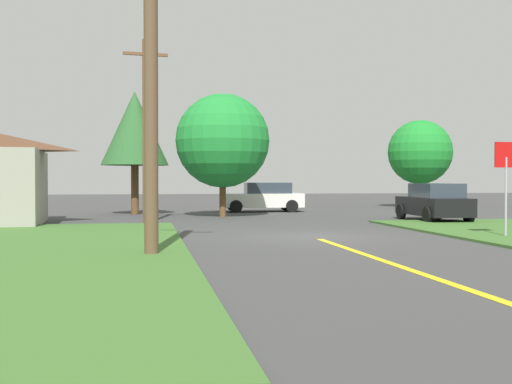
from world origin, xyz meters
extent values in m
plane|color=#3D3D3D|center=(0.00, 0.00, 0.00)|extent=(120.00, 120.00, 0.00)
cube|color=yellow|center=(0.00, -8.00, 0.01)|extent=(0.20, 14.00, 0.01)
cylinder|color=#9EA0A8|center=(5.65, -1.61, 1.23)|extent=(0.07, 0.07, 2.45)
cube|color=red|center=(5.65, -1.61, 2.53)|extent=(0.77, 0.07, 0.77)
cube|color=black|center=(7.08, 6.24, 0.64)|extent=(1.93, 4.35, 0.76)
cube|color=#2D3842|center=(7.07, 5.94, 1.32)|extent=(1.66, 2.41, 0.60)
cylinder|color=black|center=(6.25, 7.73, 0.34)|extent=(0.24, 0.69, 0.68)
cylinder|color=black|center=(8.01, 7.68, 0.34)|extent=(0.24, 0.69, 0.68)
cylinder|color=black|center=(6.16, 4.81, 0.34)|extent=(0.24, 0.69, 0.68)
cylinder|color=black|center=(7.92, 4.76, 0.34)|extent=(0.24, 0.69, 0.68)
cube|color=white|center=(1.28, 15.37, 0.64)|extent=(4.56, 1.95, 0.76)
cube|color=#2D3842|center=(1.60, 15.35, 1.32)|extent=(2.53, 1.67, 0.60)
cylinder|color=black|center=(-0.29, 14.54, 0.34)|extent=(0.69, 0.24, 0.68)
cylinder|color=black|center=(-0.23, 16.30, 0.34)|extent=(0.69, 0.24, 0.68)
cylinder|color=black|center=(2.78, 14.43, 0.34)|extent=(0.69, 0.24, 0.68)
cylinder|color=black|center=(2.84, 16.20, 0.34)|extent=(0.69, 0.24, 0.68)
cylinder|color=brown|center=(-4.98, -4.39, 4.05)|extent=(0.32, 0.32, 8.10)
cylinder|color=brown|center=(-5.08, 6.88, 3.73)|extent=(0.27, 0.27, 7.45)
cube|color=brown|center=(-5.08, 6.88, 6.86)|extent=(1.80, 0.31, 0.12)
cylinder|color=brown|center=(-5.63, 13.78, 1.26)|extent=(0.39, 0.39, 2.53)
cone|color=#295A2A|center=(-5.63, 13.78, 4.42)|extent=(3.44, 3.44, 3.78)
cylinder|color=brown|center=(-1.46, 10.90, 0.92)|extent=(0.31, 0.31, 1.85)
sphere|color=#1D802F|center=(-1.46, 10.90, 3.64)|extent=(4.49, 4.49, 4.49)
cylinder|color=brown|center=(12.29, 19.02, 0.96)|extent=(0.34, 0.34, 1.91)
sphere|color=#1C8129|center=(12.29, 19.02, 3.56)|extent=(4.11, 4.11, 4.11)
camera|label=1|loc=(-5.12, -19.12, 1.77)|focal=44.35mm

